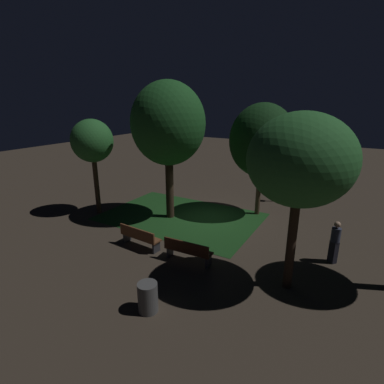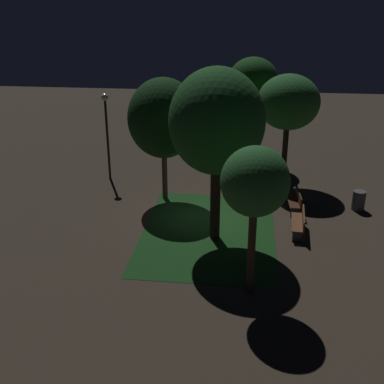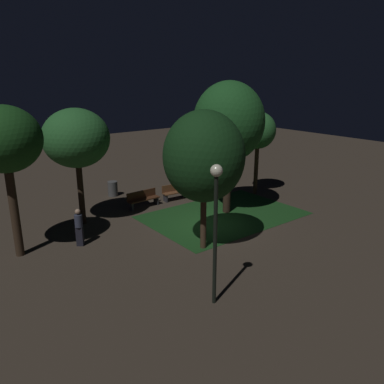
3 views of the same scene
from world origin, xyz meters
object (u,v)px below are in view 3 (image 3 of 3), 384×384
Objects in this scene: trash_bin at (113,189)px; pedestrian at (79,226)px; tree_lawn_side at (204,157)px; lamp_post_plaza_east at (216,212)px; tree_tall_center at (229,122)px; tree_back_left at (258,131)px; tree_back_right at (4,141)px; bench_path_side at (177,191)px; bench_near_trees at (143,198)px; tree_near_wall at (76,139)px.

trash_bin is 6.89m from pedestrian.
tree_lawn_side is 4.07m from lamp_post_plaza_east.
lamp_post_plaza_east is (5.94, 5.90, -1.60)m from tree_tall_center.
tree_back_left is 5.53× the size of trash_bin.
tree_back_right is 4.34m from pedestrian.
bench_near_trees is (2.25, -0.00, 0.00)m from bench_path_side.
pedestrian is at bearing 64.94° from tree_near_wall.
bench_near_trees is 0.38× the size of tree_back_left.
trash_bin is (0.38, -2.80, -0.04)m from bench_near_trees.
tree_lawn_side is at bearing 63.83° from bench_path_side.
tree_near_wall reaches higher than bench_near_trees.
tree_tall_center is 3.96m from tree_back_left.
tree_lawn_side is 6.41× the size of trash_bin.
pedestrian is (1.66, -6.58, -2.16)m from lamp_post_plaza_east.
lamp_post_plaza_east is at bearing 78.09° from trash_bin.
tree_lawn_side is at bearing 147.69° from tree_back_right.
bench_near_trees is at bearing -96.42° from tree_lawn_side.
tree_near_wall is 0.83× the size of tree_tall_center.
tree_back_right is 7.31m from tree_lawn_side.
tree_back_right is at bearing -15.23° from pedestrian.
tree_back_right is (9.84, -1.28, -0.08)m from tree_tall_center.
trash_bin is (3.41, -6.12, -4.17)m from tree_tall_center.
tree_lawn_side is 5.90m from pedestrian.
tree_lawn_side is (0.67, 5.93, 3.33)m from bench_near_trees.
tree_back_left reaches higher than trash_bin.
tree_tall_center is at bearing 119.08° from trash_bin.
tree_back_left is (-13.43, -0.11, -0.80)m from tree_back_right.
tree_lawn_side reaches higher than tree_back_left.
tree_back_left is 9.07m from trash_bin.
tree_near_wall is (5.74, 0.33, 3.59)m from bench_path_side.
tree_near_wall is 7.20m from tree_tall_center.
bench_near_trees is at bearing 97.75° from trash_bin.
bench_near_trees is 8.18m from tree_back_right.
tree_lawn_side is 1.27× the size of lamp_post_plaza_east.
tree_back_right reaches higher than pedestrian.
bench_near_trees is 6.83m from tree_lawn_side.
bench_path_side is at bearing -76.83° from tree_tall_center.
tree_back_right reaches higher than tree_lawn_side.
tree_back_left is (-7.29, -4.00, -0.08)m from tree_lawn_side.
trash_bin is 0.54× the size of pedestrian.
tree_back_left is (-4.38, 1.93, 3.25)m from bench_path_side.
bench_near_trees is at bearing -163.30° from tree_back_right.
pedestrian is (1.09, 2.32, -3.22)m from tree_near_wall.
tree_tall_center is 4.59m from tree_lawn_side.
tree_tall_center is 8.53m from lamp_post_plaza_east.
bench_path_side is 2.09× the size of trash_bin.
tree_back_left is at bearing 156.16° from bench_path_side.
tree_back_left is at bearing -176.34° from pedestrian.
tree_back_right is 1.04× the size of tree_lawn_side.
tree_lawn_side is (-2.83, 5.60, -0.26)m from tree_near_wall.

